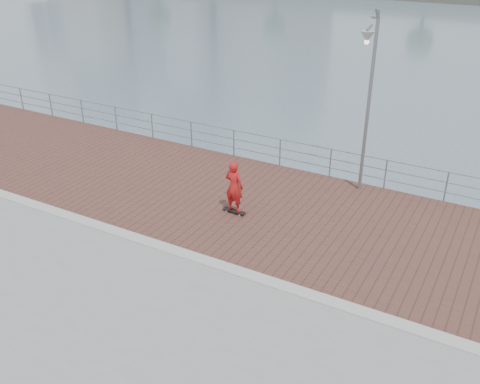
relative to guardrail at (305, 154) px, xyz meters
The scene contains 7 objects.
water 7.50m from the guardrail, 90.00° to the right, with size 400.00×400.00×0.00m, color slate.
brick_lane 3.47m from the guardrail, 90.00° to the right, with size 40.00×6.80×0.02m, color brown.
curb 7.03m from the guardrail, 90.00° to the right, with size 40.00×0.40×0.06m, color #B7B5AD.
guardrail is the anchor object (origin of this frame).
street_lamp 4.33m from the guardrail, 21.79° to the right, with size 0.43×1.26×5.94m.
skateboard 4.29m from the guardrail, 99.05° to the right, with size 0.79×0.23×0.09m.
skateboarder 4.25m from the guardrail, 99.05° to the right, with size 0.63×0.42×1.74m, color red.
Camera 1 is at (6.93, -10.39, 8.47)m, focal length 40.00 mm.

